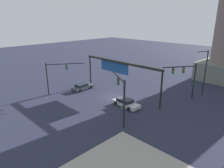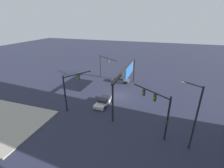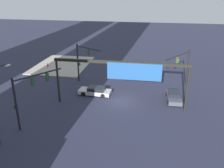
{
  "view_description": "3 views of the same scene",
  "coord_description": "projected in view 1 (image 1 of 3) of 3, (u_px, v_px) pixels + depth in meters",
  "views": [
    {
      "loc": [
        23.3,
        -24.21,
        13.43
      ],
      "look_at": [
        -0.38,
        -0.3,
        2.37
      ],
      "focal_mm": 32.57,
      "sensor_mm": 36.0,
      "label": 1
    },
    {
      "loc": [
        27.24,
        7.49,
        14.38
      ],
      "look_at": [
        -0.24,
        -1.48,
        2.27
      ],
      "focal_mm": 25.19,
      "sensor_mm": 36.0,
      "label": 2
    },
    {
      "loc": [
        -3.85,
        29.91,
        14.73
      ],
      "look_at": [
        1.61,
        -1.99,
        1.7
      ],
      "focal_mm": 38.92,
      "sensor_mm": 36.0,
      "label": 3
    }
  ],
  "objects": [
    {
      "name": "overhead_sign_gantry",
      "position": [
        119.0,
        67.0,
        35.86
      ],
      "size": [
        17.09,
        0.43,
        6.19
      ],
      "color": "black",
      "rests_on": "ground"
    },
    {
      "name": "sedan_car_approaching",
      "position": [
        82.0,
        87.0,
        39.6
      ],
      "size": [
        2.03,
        4.36,
        1.21
      ],
      "rotation": [
        0.0,
        0.0,
        1.62
      ],
      "color": "#434651",
      "rests_on": "ground"
    },
    {
      "name": "traffic_signal_opposite_side",
      "position": [
        187.0,
        75.0,
        33.85
      ],
      "size": [
        3.82,
        5.01,
        6.16
      ],
      "rotation": [
        0.0,
        0.0,
        -2.18
      ],
      "color": "black",
      "rests_on": "ground"
    },
    {
      "name": "traffic_signal_cross_street",
      "position": [
        122.0,
        94.0,
        25.82
      ],
      "size": [
        4.56,
        3.1,
        6.29
      ],
      "rotation": [
        0.0,
        0.0,
        2.6
      ],
      "color": "black",
      "rests_on": "ground"
    },
    {
      "name": "sedan_car_waiting_far",
      "position": [
        126.0,
        103.0,
        32.12
      ],
      "size": [
        4.79,
        2.17,
        1.21
      ],
      "rotation": [
        0.0,
        0.0,
        -0.07
      ],
      "color": "#B8B3B9",
      "rests_on": "ground"
    },
    {
      "name": "streetlamp_curved_arm",
      "position": [
        204.0,
        70.0,
        35.41
      ],
      "size": [
        1.52,
        2.14,
        8.09
      ],
      "rotation": [
        0.0,
        0.0,
        -2.16
      ],
      "color": "black",
      "rests_on": "ground"
    },
    {
      "name": "traffic_signal_near_corner",
      "position": [
        57.0,
        72.0,
        36.26
      ],
      "size": [
        3.89,
        5.72,
        5.86
      ],
      "rotation": [
        0.0,
        0.0,
        0.98
      ],
      "color": "black",
      "rests_on": "ground"
    },
    {
      "name": "ground_plane",
      "position": [
        115.0,
        97.0,
        36.11
      ],
      "size": [
        161.23,
        161.23,
        0.0
      ],
      "primitive_type": "plane",
      "color": "#26293E"
    }
  ]
}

